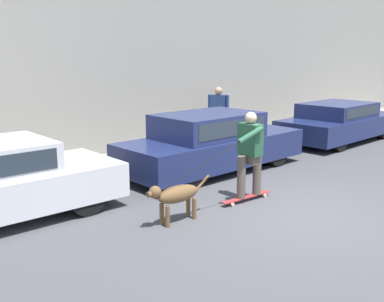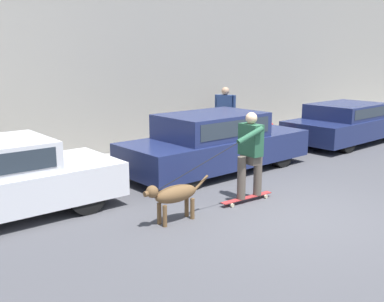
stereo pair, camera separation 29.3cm
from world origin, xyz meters
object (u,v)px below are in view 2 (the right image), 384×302
dog (174,195)px  skateboarder (250,152)px  parked_car_1 (216,143)px  parked_car_2 (348,123)px  pedestrian_with_bag (225,112)px  fire_hydrant (270,136)px

dog → skateboarder: bearing=179.2°
parked_car_1 → parked_car_2: size_ratio=1.01×
parked_car_1 → parked_car_2: 5.38m
skateboarder → pedestrian_with_bag: size_ratio=1.64×
fire_hydrant → skateboarder: bearing=-143.7°
fire_hydrant → parked_car_2: bearing=-15.0°
parked_car_1 → dog: size_ratio=3.65×
pedestrian_with_bag → parked_car_2: bearing=-58.4°
parked_car_1 → fire_hydrant: (2.69, 0.72, -0.23)m
skateboarder → fire_hydrant: bearing=-140.7°
parked_car_1 → parked_car_2: parked_car_1 is taller
pedestrian_with_bag → fire_hydrant: (0.57, -1.24, -0.58)m
parked_car_1 → dog: (-2.66, -1.94, -0.19)m
skateboarder → parked_car_2: bearing=-159.8°
parked_car_2 → skateboarder: skateboarder is taller
dog → pedestrian_with_bag: size_ratio=0.79×
dog → parked_car_1: bearing=-143.4°
parked_car_1 → dog: parked_car_1 is taller
parked_car_2 → pedestrian_with_bag: (-3.26, 1.96, 0.41)m
skateboarder → fire_hydrant: skateboarder is taller
parked_car_2 → dog: parked_car_2 is taller
parked_car_1 → skateboarder: size_ratio=1.76×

